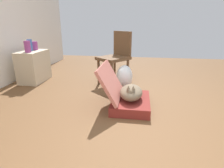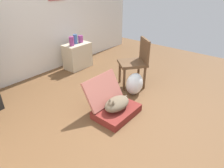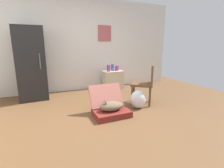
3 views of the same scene
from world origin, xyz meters
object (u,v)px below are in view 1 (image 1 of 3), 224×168
object	(u,v)px
vase_short	(35,46)
vase_round	(30,45)
cat	(131,92)
vase_tall	(27,47)
plastic_bag_white	(124,77)
suitcase_base	(131,103)
side_table	(34,66)
chair	(116,56)

from	to	relation	value
vase_short	vase_round	size ratio (longest dim) A/B	0.74
cat	vase_round	world-z (taller)	vase_round
vase_round	vase_tall	bearing A→B (deg)	-161.68
plastic_bag_white	vase_round	world-z (taller)	vase_round
suitcase_base	plastic_bag_white	distance (m)	0.70
plastic_bag_white	vase_short	size ratio (longest dim) A/B	2.57
vase_tall	vase_short	size ratio (longest dim) A/B	1.26
vase_short	side_table	bearing A→B (deg)	-171.18
suitcase_base	vase_short	world-z (taller)	vase_short
cat	vase_tall	distance (m)	1.96
plastic_bag_white	vase_tall	bearing A→B (deg)	89.44
vase_short	vase_tall	bearing A→B (deg)	-170.78
vase_tall	cat	bearing A→B (deg)	-111.48
vase_round	chair	distance (m)	1.52
vase_tall	vase_short	bearing A→B (deg)	9.22
side_table	cat	bearing A→B (deg)	-115.16
vase_short	chair	distance (m)	1.51
cat	side_table	bearing A→B (deg)	64.84
side_table	vase_tall	xyz separation A→B (m)	(-0.15, -0.02, 0.37)
plastic_bag_white	vase_round	distance (m)	1.75
plastic_bag_white	vase_round	bearing A→B (deg)	84.46
vase_round	vase_short	bearing A→B (deg)	-0.37
cat	chair	xyz separation A→B (m)	(0.96, 0.31, 0.29)
plastic_bag_white	vase_short	world-z (taller)	vase_short
side_table	vase_short	world-z (taller)	vase_short
vase_short	vase_round	world-z (taller)	vase_round
cat	vase_round	bearing A→B (deg)	65.13
suitcase_base	cat	size ratio (longest dim) A/B	1.26
cat	vase_tall	bearing A→B (deg)	68.52
suitcase_base	vase_short	size ratio (longest dim) A/B	4.32
vase_round	chair	size ratio (longest dim) A/B	0.23
cat	suitcase_base	bearing A→B (deg)	-3.64
chair	suitcase_base	bearing A→B (deg)	-33.17
side_table	vase_short	bearing A→B (deg)	8.82
vase_short	vase_round	distance (m)	0.15
plastic_bag_white	vase_tall	xyz separation A→B (m)	(0.02, 1.63, 0.45)
vase_round	chair	bearing A→B (deg)	-85.70
cat	plastic_bag_white	size ratio (longest dim) A/B	1.34
vase_round	plastic_bag_white	bearing A→B (deg)	-95.54
suitcase_base	vase_tall	bearing A→B (deg)	68.69
vase_tall	suitcase_base	bearing A→B (deg)	-111.31
side_table	vase_round	distance (m)	0.38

